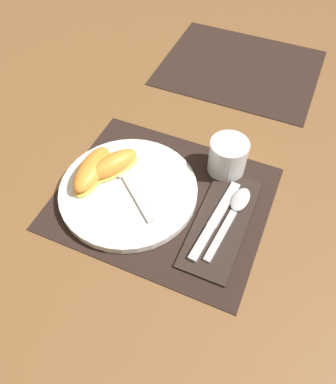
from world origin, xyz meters
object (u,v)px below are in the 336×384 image
fork (127,179)px  citrus_wedge_0 (113,165)px  plate (129,191)px  knife (214,221)px  spoon (235,209)px  juice_glass (227,158)px  citrus_wedge_2 (92,170)px  citrus_wedge_1 (98,168)px

fork → citrus_wedge_0: (-0.04, 0.01, 0.01)m
plate → citrus_wedge_0: 0.06m
knife → spoon: spoon is taller
knife → citrus_wedge_0: bearing=172.7°
juice_glass → spoon: 0.11m
knife → citrus_wedge_0: size_ratio=1.63×
knife → citrus_wedge_2: bearing=179.7°
plate → citrus_wedge_1: (-0.07, 0.01, 0.02)m
juice_glass → fork: size_ratio=0.48×
plate → knife: size_ratio=1.38×
juice_glass → citrus_wedge_0: (-0.21, -0.11, -0.00)m
plate → spoon: bearing=11.6°
citrus_wedge_0 → citrus_wedge_2: size_ratio=0.94×
plate → knife: bearing=0.2°
fork → knife: bearing=-4.9°
juice_glass → knife: bearing=-80.8°
citrus_wedge_0 → knife: bearing=-7.3°
knife → spoon: (0.03, 0.04, 0.00)m
fork → citrus_wedge_2: size_ratio=1.27×
plate → citrus_wedge_1: citrus_wedge_1 is taller
knife → citrus_wedge_2: 0.27m
juice_glass → fork: 0.21m
citrus_wedge_0 → juice_glass: bearing=27.9°
spoon → citrus_wedge_2: size_ratio=1.42×
fork → juice_glass: bearing=35.6°
plate → juice_glass: size_ratio=3.49×
plate → citrus_wedge_0: bearing=148.2°
citrus_wedge_0 → spoon: bearing=2.9°
juice_glass → citrus_wedge_0: bearing=-152.1°
citrus_wedge_2 → knife: bearing=-0.3°
juice_glass → citrus_wedge_0: 0.24m
knife → plate: bearing=-179.8°
plate → fork: bearing=124.5°
knife → citrus_wedge_2: citrus_wedge_2 is taller
juice_glass → citrus_wedge_1: 0.27m
fork → citrus_wedge_0: citrus_wedge_0 is taller
knife → fork: 0.20m
spoon → citrus_wedge_1: 0.29m
citrus_wedge_1 → citrus_wedge_0: bearing=36.8°
plate → fork: fork is taller
plate → knife: plate is taller
fork → citrus_wedge_2: citrus_wedge_2 is taller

